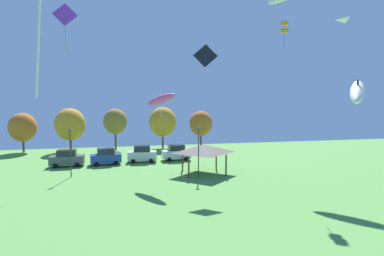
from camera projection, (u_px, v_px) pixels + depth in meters
The scene contains 18 objects.
kite_flying_2 at pixel (65, 16), 36.55m from camera, with size 2.96×0.82×5.93m.
kite_flying_3 at pixel (357, 92), 21.38m from camera, with size 3.60×3.91×2.42m.
kite_flying_5 at pixel (161, 100), 34.29m from camera, with size 3.62×3.99×2.88m.
kite_flying_6 at pixel (205, 56), 34.86m from camera, with size 2.81×0.94×2.79m.
kite_flying_7 at pixel (284, 27), 32.22m from camera, with size 0.97×0.97×2.76m.
kite_flying_8 at pixel (350, 21), 29.41m from camera, with size 1.70×1.44×0.36m.
parked_car_leftmost at pixel (67, 158), 40.87m from camera, with size 4.49×2.11×2.30m.
parked_car_second_from_left at pixel (106, 157), 42.02m from camera, with size 4.35×2.42×2.33m.
parked_car_third_from_left at pixel (142, 154), 43.84m from camera, with size 4.25×2.25×2.47m.
parked_car_rightmost_in_row at pixel (176, 153), 45.19m from camera, with size 4.33×2.37×2.38m.
park_pavilion at pixel (203, 149), 36.73m from camera, with size 5.85×5.23×3.60m.
light_post_1 at pixel (70, 150), 34.84m from camera, with size 0.36×0.20×5.68m.
light_post_2 at pixel (198, 149), 34.81m from camera, with size 0.36×0.20×5.82m.
treeline_tree_0 at pixel (23, 127), 52.19m from camera, with size 4.57×4.57×6.90m.
treeline_tree_1 at pixel (70, 124), 52.96m from camera, with size 5.20×5.20×7.70m.
treeline_tree_2 at pixel (115, 122), 54.74m from camera, with size 4.25×4.25×7.59m.
treeline_tree_3 at pixel (163, 122), 56.90m from camera, with size 5.13×5.13×7.84m.
treeline_tree_4 at pixel (201, 124), 56.07m from camera, with size 4.26×4.26×7.13m.
Camera 1 is at (-3.26, -0.17, 8.79)m, focal length 28.00 mm.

